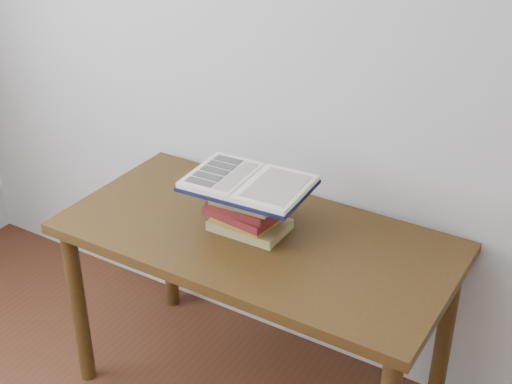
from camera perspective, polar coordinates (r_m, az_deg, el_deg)
The scene contains 3 objects.
desk at distance 2.49m, azimuth 0.03°, elevation -5.25°, with size 1.35×0.68×0.72m.
book_stack at distance 2.41m, azimuth -0.72°, elevation -1.28°, with size 0.26×0.20×0.17m.
open_book at distance 2.35m, azimuth -0.62°, elevation 0.72°, with size 0.42×0.30×0.03m.
Camera 1 is at (1.12, -0.38, 2.02)m, focal length 50.00 mm.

